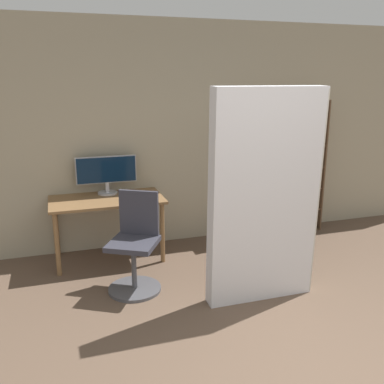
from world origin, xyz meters
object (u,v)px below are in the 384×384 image
at_px(office_chair, 135,250).
at_px(bookshelf, 285,170).
at_px(monitor, 107,172).
at_px(mattress_near, 265,198).

bearing_deg(office_chair, bookshelf, 25.18).
bearing_deg(monitor, office_chair, -82.95).
distance_m(office_chair, mattress_near, 1.36).
distance_m(monitor, office_chair, 1.17).
xyz_separation_m(office_chair, mattress_near, (1.09, -0.56, 0.58)).
xyz_separation_m(monitor, mattress_near, (1.22, -1.57, 0.01)).
height_order(bookshelf, mattress_near, mattress_near).
relative_size(monitor, office_chair, 0.72).
bearing_deg(mattress_near, office_chair, 152.91).
bearing_deg(office_chair, monitor, 97.05).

